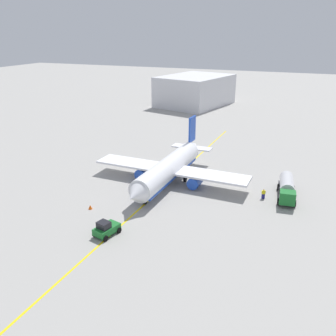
{
  "coord_description": "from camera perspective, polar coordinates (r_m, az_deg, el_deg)",
  "views": [
    {
      "loc": [
        56.11,
        22.73,
        26.28
      ],
      "look_at": [
        0.0,
        0.0,
        3.0
      ],
      "focal_mm": 38.46,
      "sensor_mm": 36.0,
      "label": 1
    }
  ],
  "objects": [
    {
      "name": "taxi_line_marking",
      "position": [
        66.0,
        0.0,
        -2.43
      ],
      "size": [
        79.53,
        2.83,
        0.01
      ],
      "primitive_type": "cube",
      "rotation": [
        0.0,
        0.0,
        -0.03
      ],
      "color": "yellow",
      "rests_on": "ground"
    },
    {
      "name": "ground_plane",
      "position": [
        66.0,
        0.0,
        -2.43
      ],
      "size": [
        400.0,
        400.0,
        0.0
      ],
      "primitive_type": "plane",
      "color": "#9E9B96"
    },
    {
      "name": "distant_hangar",
      "position": [
        136.39,
        4.29,
        12.15
      ],
      "size": [
        30.79,
        25.69,
        10.69
      ],
      "color": "silver",
      "rests_on": "ground"
    },
    {
      "name": "fuel_tanker",
      "position": [
        63.17,
        18.32,
        -2.98
      ],
      "size": [
        9.99,
        3.62,
        3.15
      ],
      "color": "#2D2D33",
      "rests_on": "ground"
    },
    {
      "name": "refueling_worker",
      "position": [
        61.91,
        14.88,
        -4.0
      ],
      "size": [
        0.61,
        0.63,
        1.71
      ],
      "color": "navy",
      "rests_on": "ground"
    },
    {
      "name": "pushback_tug",
      "position": [
        50.35,
        -9.78,
        -9.43
      ],
      "size": [
        3.97,
        3.04,
        2.2
      ],
      "color": "#196B28",
      "rests_on": "ground"
    },
    {
      "name": "safety_cone_nose",
      "position": [
        57.96,
        -12.22,
        -6.06
      ],
      "size": [
        0.63,
        0.63,
        0.7
      ],
      "primitive_type": "cone",
      "color": "#F2590F",
      "rests_on": "ground"
    },
    {
      "name": "airplane",
      "position": [
        65.35,
        0.16,
        -0.08
      ],
      "size": [
        28.95,
        29.31,
        9.85
      ],
      "color": "white",
      "rests_on": "ground"
    }
  ]
}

